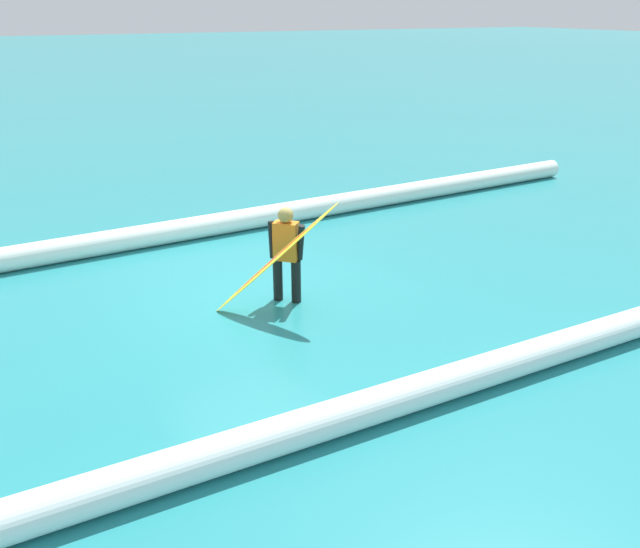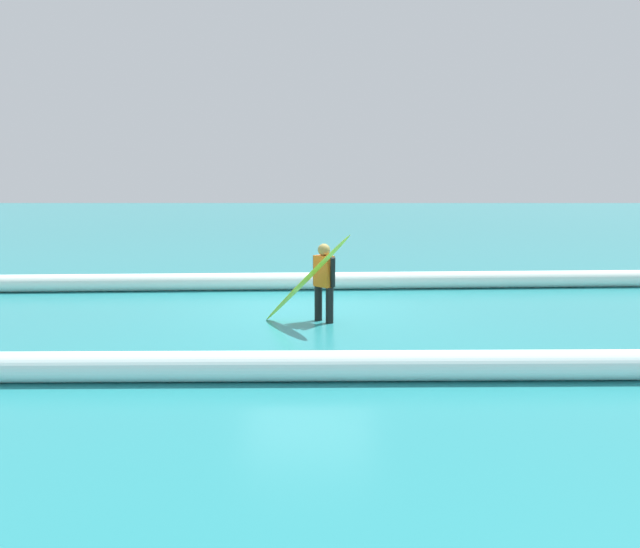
# 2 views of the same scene
# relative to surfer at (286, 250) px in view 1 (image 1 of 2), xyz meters

# --- Properties ---
(ground_plane) EXTENTS (199.42, 199.42, 0.00)m
(ground_plane) POSITION_rel_surfer_xyz_m (0.31, -0.76, -0.79)
(ground_plane) COLOR teal
(surfer) EXTENTS (0.40, 0.46, 1.41)m
(surfer) POSITION_rel_surfer_xyz_m (0.00, 0.00, 0.00)
(surfer) COLOR black
(surfer) RESTS_ON ground_plane
(surfboard) EXTENTS (1.63, 1.13, 1.65)m
(surfboard) POSITION_rel_surfer_xyz_m (0.31, 0.32, 0.03)
(surfboard) COLOR yellow
(surfboard) RESTS_ON ground_plane
(wave_crest_foreground) EXTENTS (22.32, 1.61, 0.41)m
(wave_crest_foreground) POSITION_rel_surfer_xyz_m (2.06, -3.21, -0.58)
(wave_crest_foreground) COLOR white
(wave_crest_foreground) RESTS_ON ground_plane
(wave_crest_midground) EXTENTS (14.29, 0.60, 0.38)m
(wave_crest_midground) POSITION_rel_surfer_xyz_m (2.58, 3.19, -0.60)
(wave_crest_midground) COLOR white
(wave_crest_midground) RESTS_ON ground_plane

